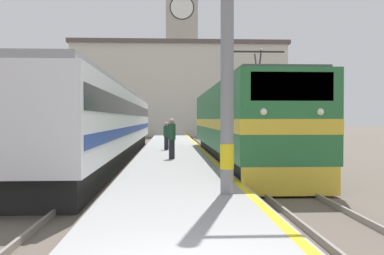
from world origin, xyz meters
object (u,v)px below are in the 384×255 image
passenger_train (109,123)px  clock_tower (181,42)px  locomotive_train (238,124)px  catenary_mast (229,18)px  person_on_platform (172,137)px  second_waiting_passenger (166,135)px

passenger_train → clock_tower: bearing=83.2°
locomotive_train → catenary_mast: (-1.97, -11.16, 2.67)m
passenger_train → clock_tower: clock_tower is taller
catenary_mast → person_on_platform: size_ratio=4.74×
passenger_train → second_waiting_passenger: (3.19, 0.99, -0.75)m
second_waiting_passenger → clock_tower: clock_tower is taller
catenary_mast → second_waiting_passenger: bearing=95.9°
clock_tower → locomotive_train: bearing=-88.2°
clock_tower → second_waiting_passenger: bearing=-92.8°
locomotive_train → catenary_mast: catenary_mast is taller
catenary_mast → second_waiting_passenger: catenary_mast is taller
locomotive_train → second_waiting_passenger: size_ratio=12.09×
locomotive_train → catenary_mast: 11.64m
locomotive_train → person_on_platform: 3.74m
catenary_mast → clock_tower: size_ratio=0.33×
locomotive_train → clock_tower: bearing=91.8°
locomotive_train → second_waiting_passenger: locomotive_train is taller
catenary_mast → person_on_platform: 10.08m
second_waiting_passenger → clock_tower: size_ratio=0.06×
catenary_mast → clock_tower: 59.40m
catenary_mast → second_waiting_passenger: size_ratio=5.38×
passenger_train → catenary_mast: size_ratio=3.56×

